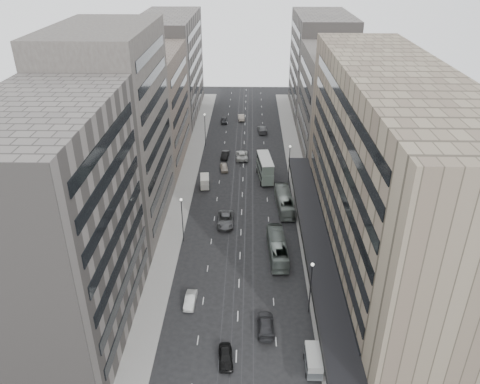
# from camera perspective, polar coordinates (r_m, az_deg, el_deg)

# --- Properties ---
(ground) EXTENTS (220.00, 220.00, 0.00)m
(ground) POSITION_cam_1_polar(r_m,az_deg,el_deg) (70.38, -0.14, -11.57)
(ground) COLOR black
(ground) RESTS_ON ground
(sidewalk_right) EXTENTS (4.00, 125.00, 0.15)m
(sidewalk_right) POSITION_cam_1_polar(r_m,az_deg,el_deg) (102.63, 7.09, 1.90)
(sidewalk_right) COLOR gray
(sidewalk_right) RESTS_ON ground
(sidewalk_left) EXTENTS (4.00, 125.00, 0.15)m
(sidewalk_left) POSITION_cam_1_polar(r_m,az_deg,el_deg) (102.95, -6.33, 2.04)
(sidewalk_left) COLOR gray
(sidewalk_left) RESTS_ON ground
(department_store) EXTENTS (19.20, 60.00, 30.00)m
(department_store) POSITION_cam_1_polar(r_m,az_deg,el_deg) (71.91, 17.37, 2.08)
(department_store) COLOR gray
(department_store) RESTS_ON ground
(building_right_mid) EXTENTS (15.00, 28.00, 24.00)m
(building_right_mid) POSITION_cam_1_polar(r_m,az_deg,el_deg) (113.01, 11.67, 10.53)
(building_right_mid) COLOR #48423E
(building_right_mid) RESTS_ON ground
(building_right_far) EXTENTS (15.00, 32.00, 28.00)m
(building_right_far) POSITION_cam_1_polar(r_m,az_deg,el_deg) (141.14, 9.77, 14.98)
(building_right_far) COLOR #68615D
(building_right_far) RESTS_ON ground
(building_left_a) EXTENTS (15.00, 28.00, 30.00)m
(building_left_a) POSITION_cam_1_polar(r_m,az_deg,el_deg) (59.59, -21.56, -4.23)
(building_left_a) COLOR #68615D
(building_left_a) RESTS_ON ground
(building_left_b) EXTENTS (15.00, 26.00, 34.00)m
(building_left_b) POSITION_cam_1_polar(r_m,az_deg,el_deg) (81.62, -15.21, 7.06)
(building_left_b) COLOR #48423E
(building_left_b) RESTS_ON ground
(building_left_c) EXTENTS (15.00, 28.00, 25.00)m
(building_left_c) POSITION_cam_1_polar(r_m,az_deg,el_deg) (107.78, -11.22, 10.00)
(building_left_c) COLOR #6A5B52
(building_left_c) RESTS_ON ground
(building_left_d) EXTENTS (15.00, 38.00, 28.00)m
(building_left_d) POSITION_cam_1_polar(r_m,az_deg,el_deg) (138.67, -8.55, 14.84)
(building_left_d) COLOR #68615D
(building_left_d) RESTS_ON ground
(lamp_right_near) EXTENTS (0.44, 0.44, 8.32)m
(lamp_right_near) POSITION_cam_1_polar(r_m,az_deg,el_deg) (63.75, 8.65, -10.82)
(lamp_right_near) COLOR #262628
(lamp_right_near) RESTS_ON ground
(lamp_right_far) EXTENTS (0.44, 0.44, 8.32)m
(lamp_right_far) POSITION_cam_1_polar(r_m,az_deg,el_deg) (98.00, 6.05, 3.97)
(lamp_right_far) COLOR #262628
(lamp_right_far) RESTS_ON ground
(lamp_left_near) EXTENTS (0.44, 0.44, 8.32)m
(lamp_left_near) POSITION_cam_1_polar(r_m,az_deg,el_deg) (77.98, -7.08, -2.79)
(lamp_left_near) COLOR #262628
(lamp_left_near) RESTS_ON ground
(lamp_left_far) EXTENTS (0.44, 0.44, 8.32)m
(lamp_left_far) POSITION_cam_1_polar(r_m,az_deg,el_deg) (116.74, -4.30, 8.06)
(lamp_left_far) COLOR #262628
(lamp_left_far) RESTS_ON ground
(bus_near) EXTENTS (3.15, 11.25, 3.10)m
(bus_near) POSITION_cam_1_polar(r_m,az_deg,el_deg) (76.12, 4.58, -6.76)
(bus_near) COLOR gray
(bus_near) RESTS_ON ground
(bus_far) EXTENTS (3.26, 11.34, 3.12)m
(bus_far) POSITION_cam_1_polar(r_m,az_deg,el_deg) (89.31, 5.42, -1.13)
(bus_far) COLOR gray
(bus_far) RESTS_ON ground
(double_decker) EXTENTS (3.63, 9.22, 4.91)m
(double_decker) POSITION_cam_1_polar(r_m,az_deg,el_deg) (99.97, 3.07, 2.99)
(double_decker) COLOR slate
(double_decker) RESTS_ON ground
(vw_microbus) EXTENTS (2.03, 4.34, 2.33)m
(vw_microbus) POSITION_cam_1_polar(r_m,az_deg,el_deg) (59.38, 8.95, -19.60)
(vw_microbus) COLOR #53575A
(vw_microbus) RESTS_ON ground
(panel_van) EXTENTS (2.28, 4.13, 2.51)m
(panel_van) POSITION_cam_1_polar(r_m,az_deg,el_deg) (97.01, -4.32, 1.29)
(panel_van) COLOR beige
(panel_van) RESTS_ON ground
(sedan_0) EXTENTS (2.10, 4.38, 1.45)m
(sedan_0) POSITION_cam_1_polar(r_m,az_deg,el_deg) (59.90, -1.77, -19.44)
(sedan_0) COLOR black
(sedan_0) RESTS_ON ground
(sedan_1) EXTENTS (1.60, 4.15, 1.35)m
(sedan_1) POSITION_cam_1_polar(r_m,az_deg,el_deg) (67.63, -6.08, -12.96)
(sedan_1) COLOR silver
(sedan_1) RESTS_ON ground
(sedan_2) EXTENTS (2.97, 6.24, 1.72)m
(sedan_2) POSITION_cam_1_polar(r_m,az_deg,el_deg) (84.43, -1.78, -3.41)
(sedan_2) COLOR #595A5C
(sedan_2) RESTS_ON ground
(sedan_3) EXTENTS (2.27, 5.50, 1.59)m
(sedan_3) POSITION_cam_1_polar(r_m,az_deg,el_deg) (63.63, 3.15, -15.84)
(sedan_3) COLOR #29292C
(sedan_3) RESTS_ON ground
(sedan_4) EXTENTS (2.17, 4.28, 1.40)m
(sedan_4) POSITION_cam_1_polar(r_m,az_deg,el_deg) (104.58, -1.96, 3.01)
(sedan_4) COLOR #A89B8B
(sedan_4) RESTS_ON ground
(sedan_5) EXTENTS (1.96, 4.63, 1.48)m
(sedan_5) POSITION_cam_1_polar(r_m,az_deg,el_deg) (110.84, -1.85, 4.53)
(sedan_5) COLOR black
(sedan_5) RESTS_ON ground
(sedan_6) EXTENTS (2.96, 6.05, 1.66)m
(sedan_6) POSITION_cam_1_polar(r_m,az_deg,el_deg) (110.52, 0.23, 4.52)
(sedan_6) COLOR silver
(sedan_6) RESTS_ON ground
(sedan_7) EXTENTS (2.74, 5.93, 1.68)m
(sedan_7) POSITION_cam_1_polar(r_m,az_deg,el_deg) (126.85, 2.74, 7.66)
(sedan_7) COLOR #595A5C
(sedan_7) RESTS_ON ground
(sedan_8) EXTENTS (2.09, 4.48, 1.48)m
(sedan_8) POSITION_cam_1_polar(r_m,az_deg,el_deg) (133.87, -1.96, 8.74)
(sedan_8) COLOR #2B2B2E
(sedan_8) RESTS_ON ground
(sedan_9) EXTENTS (2.06, 4.99, 1.60)m
(sedan_9) POSITION_cam_1_polar(r_m,az_deg,el_deg) (136.13, 0.15, 9.11)
(sedan_9) COLOR #C1B2A0
(sedan_9) RESTS_ON ground
(pedestrian) EXTENTS (0.72, 0.48, 1.96)m
(pedestrian) POSITION_cam_1_polar(r_m,az_deg,el_deg) (58.47, 12.63, -21.28)
(pedestrian) COLOR black
(pedestrian) RESTS_ON sidewalk_right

